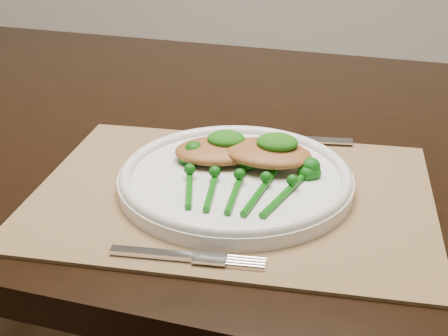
# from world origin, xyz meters

# --- Properties ---
(dining_table) EXTENTS (1.72, 1.14, 0.75)m
(dining_table) POSITION_xyz_m (0.11, -0.01, 0.38)
(dining_table) COLOR black
(dining_table) RESTS_ON ground
(placemat) EXTENTS (0.50, 0.38, 0.00)m
(placemat) POSITION_xyz_m (0.14, -0.23, 0.75)
(placemat) COLOR olive
(placemat) RESTS_ON dining_table
(dinner_plate) EXTENTS (0.29, 0.29, 0.03)m
(dinner_plate) POSITION_xyz_m (0.15, -0.22, 0.77)
(dinner_plate) COLOR white
(dinner_plate) RESTS_ON placemat
(knife) EXTENTS (0.20, 0.02, 0.01)m
(knife) POSITION_xyz_m (0.18, -0.07, 0.76)
(knife) COLOR silver
(knife) RESTS_ON placemat
(fork) EXTENTS (0.16, 0.02, 0.00)m
(fork) POSITION_xyz_m (0.13, -0.38, 0.76)
(fork) COLOR silver
(fork) RESTS_ON placemat
(chicken_fillet_left) EXTENTS (0.13, 0.11, 0.02)m
(chicken_fillet_left) POSITION_xyz_m (0.12, -0.17, 0.78)
(chicken_fillet_left) COLOR #A0612E
(chicken_fillet_left) RESTS_ON dinner_plate
(chicken_fillet_right) EXTENTS (0.13, 0.10, 0.02)m
(chicken_fillet_right) POSITION_xyz_m (0.18, -0.18, 0.79)
(chicken_fillet_right) COLOR #A0612E
(chicken_fillet_right) RESTS_ON dinner_plate
(pesto_dollop_left) EXTENTS (0.05, 0.04, 0.02)m
(pesto_dollop_left) POSITION_xyz_m (0.13, -0.17, 0.80)
(pesto_dollop_left) COLOR #124C0A
(pesto_dollop_left) RESTS_ON chicken_fillet_left
(pesto_dollop_right) EXTENTS (0.05, 0.04, 0.02)m
(pesto_dollop_right) POSITION_xyz_m (0.19, -0.18, 0.80)
(pesto_dollop_right) COLOR #124C0A
(pesto_dollop_right) RESTS_ON chicken_fillet_right
(broccolini_bundle) EXTENTS (0.15, 0.17, 0.04)m
(broccolini_bundle) POSITION_xyz_m (0.15, -0.26, 0.78)
(broccolini_bundle) COLOR #0B580C
(broccolini_bundle) RESTS_ON dinner_plate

